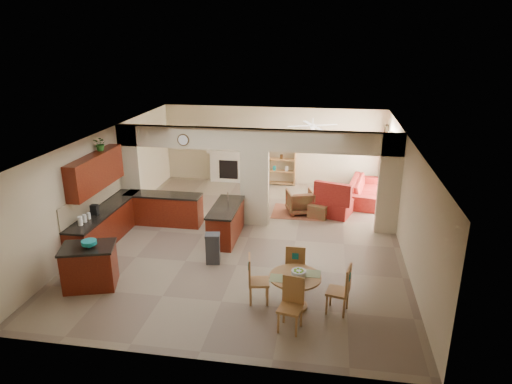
% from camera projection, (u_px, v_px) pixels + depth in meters
% --- Properties ---
extents(floor, '(10.00, 10.00, 0.00)m').
position_uv_depth(floor, '(249.00, 237.00, 12.43)').
color(floor, '#7B6B55').
rests_on(floor, ground).
extents(ceiling, '(10.00, 10.00, 0.00)m').
position_uv_depth(ceiling, '(248.00, 136.00, 11.51)').
color(ceiling, white).
rests_on(ceiling, wall_back).
extents(wall_back, '(8.00, 0.00, 8.00)m').
position_uv_depth(wall_back, '(273.00, 146.00, 16.63)').
color(wall_back, '#C6B191').
rests_on(wall_back, floor).
extents(wall_front, '(8.00, 0.00, 8.00)m').
position_uv_depth(wall_front, '(193.00, 287.00, 7.31)').
color(wall_front, '#C6B191').
rests_on(wall_front, floor).
extents(wall_left, '(0.00, 10.00, 10.00)m').
position_uv_depth(wall_left, '(106.00, 181.00, 12.58)').
color(wall_left, '#C6B191').
rests_on(wall_left, floor).
extents(wall_right, '(0.00, 10.00, 10.00)m').
position_uv_depth(wall_right, '(406.00, 197.00, 11.36)').
color(wall_right, '#C6B191').
rests_on(wall_right, floor).
extents(partition_left_pier, '(0.60, 0.25, 2.80)m').
position_uv_depth(partition_left_pier, '(131.00, 172.00, 13.47)').
color(partition_left_pier, '#C6B191').
rests_on(partition_left_pier, floor).
extents(partition_center_pier, '(0.80, 0.25, 2.20)m').
position_uv_depth(partition_center_pier, '(255.00, 188.00, 13.00)').
color(partition_center_pier, '#C6B191').
rests_on(partition_center_pier, floor).
extents(partition_right_pier, '(0.60, 0.25, 2.80)m').
position_uv_depth(partition_right_pier, '(389.00, 184.00, 12.34)').
color(partition_right_pier, '#C6B191').
rests_on(partition_right_pier, floor).
extents(partition_header, '(8.00, 0.25, 0.60)m').
position_uv_depth(partition_header, '(255.00, 140.00, 12.54)').
color(partition_header, '#C6B191').
rests_on(partition_header, partition_center_pier).
extents(kitchen_counter, '(2.52, 3.29, 1.48)m').
position_uv_depth(kitchen_counter, '(131.00, 218.00, 12.54)').
color(kitchen_counter, '#470B08').
rests_on(kitchen_counter, floor).
extents(upper_cabinets, '(0.35, 2.40, 0.90)m').
position_uv_depth(upper_cabinets, '(96.00, 172.00, 11.64)').
color(upper_cabinets, '#470B08').
rests_on(upper_cabinets, wall_left).
extents(peninsula, '(0.70, 1.85, 0.91)m').
position_uv_depth(peninsula, '(226.00, 222.00, 12.26)').
color(peninsula, '#470B08').
rests_on(peninsula, floor).
extents(wall_clock, '(0.34, 0.03, 0.34)m').
position_uv_depth(wall_clock, '(183.00, 140.00, 12.72)').
color(wall_clock, '#50381A').
rests_on(wall_clock, partition_header).
extents(rug, '(1.60, 1.30, 0.01)m').
position_uv_depth(rug, '(298.00, 212.00, 14.20)').
color(rug, brown).
rests_on(rug, floor).
extents(fireplace, '(1.60, 0.35, 1.20)m').
position_uv_depth(fireplace, '(229.00, 166.00, 16.98)').
color(fireplace, silver).
rests_on(fireplace, floor).
extents(shelving_unit, '(1.00, 0.32, 1.80)m').
position_uv_depth(shelving_unit, '(281.00, 161.00, 16.57)').
color(shelving_unit, olive).
rests_on(shelving_unit, floor).
extents(window_a, '(0.02, 0.90, 1.90)m').
position_uv_depth(window_a, '(393.00, 178.00, 13.57)').
color(window_a, white).
rests_on(window_a, wall_right).
extents(window_b, '(0.02, 0.90, 1.90)m').
position_uv_depth(window_b, '(387.00, 163.00, 15.16)').
color(window_b, white).
rests_on(window_b, wall_right).
extents(glazed_door, '(0.02, 0.70, 2.10)m').
position_uv_depth(glazed_door, '(389.00, 174.00, 14.42)').
color(glazed_door, white).
rests_on(glazed_door, wall_right).
extents(drape_a_left, '(0.10, 0.28, 2.30)m').
position_uv_depth(drape_a_left, '(394.00, 184.00, 13.02)').
color(drape_a_left, '#391817').
rests_on(drape_a_left, wall_right).
extents(drape_a_right, '(0.10, 0.28, 2.30)m').
position_uv_depth(drape_a_right, '(389.00, 172.00, 14.14)').
color(drape_a_right, '#391817').
rests_on(drape_a_right, wall_right).
extents(drape_b_left, '(0.10, 0.28, 2.30)m').
position_uv_depth(drape_b_left, '(388.00, 168.00, 14.61)').
color(drape_b_left, '#391817').
rests_on(drape_b_left, wall_right).
extents(drape_b_right, '(0.10, 0.28, 2.30)m').
position_uv_depth(drape_b_right, '(384.00, 158.00, 15.72)').
color(drape_b_right, '#391817').
rests_on(drape_b_right, wall_right).
extents(ceiling_fan, '(1.00, 1.00, 0.10)m').
position_uv_depth(ceiling_fan, '(313.00, 126.00, 14.16)').
color(ceiling_fan, white).
rests_on(ceiling_fan, ceiling).
extents(kitchen_island, '(1.29, 1.08, 0.96)m').
position_uv_depth(kitchen_island, '(90.00, 266.00, 9.87)').
color(kitchen_island, '#470B08').
rests_on(kitchen_island, floor).
extents(teal_bowl, '(0.32, 0.32, 0.15)m').
position_uv_depth(teal_bowl, '(89.00, 244.00, 9.66)').
color(teal_bowl, '#138086').
rests_on(teal_bowl, kitchen_island).
extents(trash_can, '(0.37, 0.33, 0.69)m').
position_uv_depth(trash_can, '(213.00, 250.00, 10.95)').
color(trash_can, '#303032').
rests_on(trash_can, floor).
extents(dining_table, '(1.04, 1.04, 0.71)m').
position_uv_depth(dining_table, '(295.00, 286.00, 9.10)').
color(dining_table, olive).
rests_on(dining_table, floor).
extents(fruit_bowl, '(0.29, 0.29, 0.16)m').
position_uv_depth(fruit_bowl, '(299.00, 273.00, 8.97)').
color(fruit_bowl, '#6CC329').
rests_on(fruit_bowl, dining_table).
extents(sofa, '(2.55, 1.34, 0.71)m').
position_uv_depth(sofa, '(365.00, 190.00, 15.13)').
color(sofa, maroon).
rests_on(sofa, floor).
extents(chaise, '(1.34, 1.21, 0.45)m').
position_uv_depth(chaise, '(332.00, 207.00, 13.98)').
color(chaise, maroon).
rests_on(chaise, floor).
extents(armchair, '(0.97, 0.99, 0.72)m').
position_uv_depth(armchair, '(300.00, 202.00, 14.04)').
color(armchair, maroon).
rests_on(armchair, floor).
extents(ottoman, '(0.71, 0.71, 0.41)m').
position_uv_depth(ottoman, '(319.00, 210.00, 13.78)').
color(ottoman, maroon).
rests_on(ottoman, floor).
extents(plant, '(0.41, 0.38, 0.38)m').
position_uv_depth(plant, '(101.00, 144.00, 11.81)').
color(plant, '#224D14').
rests_on(plant, upper_cabinets).
extents(chair_north, '(0.42, 0.43, 1.02)m').
position_uv_depth(chair_north, '(295.00, 265.00, 9.80)').
color(chair_north, olive).
rests_on(chair_north, floor).
extents(chair_east, '(0.50, 0.50, 1.02)m').
position_uv_depth(chair_east, '(342.00, 288.00, 8.90)').
color(chair_east, olive).
rests_on(chair_east, floor).
extents(chair_south, '(0.49, 0.49, 1.02)m').
position_uv_depth(chair_south, '(292.00, 301.00, 8.45)').
color(chair_south, olive).
rests_on(chair_south, floor).
extents(chair_west, '(0.49, 0.49, 1.02)m').
position_uv_depth(chair_west, '(255.00, 277.00, 9.28)').
color(chair_west, olive).
rests_on(chair_west, floor).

